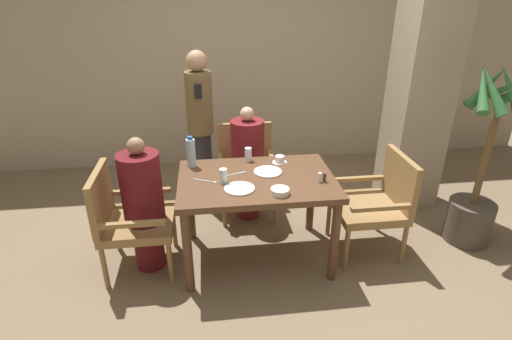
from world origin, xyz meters
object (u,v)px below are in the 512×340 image
object	(u,v)px
diner_in_far_chair	(248,162)
plate_main_right	(239,189)
glass_tall_near	(223,176)
standing_host	(200,123)
chair_left_side	(127,216)
chair_far_side	(246,166)
chair_right_side	(377,200)
bowl_small	(280,191)
plate_main_left	(268,172)
potted_palm	(479,181)
water_bottle	(191,153)
diner_in_left_chair	(144,204)
teacup_with_saucer	(280,160)
glass_tall_mid	(248,154)

from	to	relation	value
diner_in_far_chair	plate_main_right	distance (m)	0.91
diner_in_far_chair	glass_tall_near	distance (m)	0.84
standing_host	glass_tall_near	bearing A→B (deg)	-81.97
chair_left_side	chair_far_side	distance (m)	1.34
chair_left_side	diner_in_far_chair	xyz separation A→B (m)	(1.04, 0.70, 0.10)
chair_right_side	bowl_small	distance (m)	1.00
plate_main_left	glass_tall_near	bearing A→B (deg)	-158.36
plate_main_left	plate_main_right	xyz separation A→B (m)	(-0.26, -0.27, 0.00)
plate_main_right	glass_tall_near	xyz separation A→B (m)	(-0.11, 0.12, 0.05)
chair_far_side	bowl_small	bearing A→B (deg)	-83.16
chair_left_side	chair_far_side	bearing A→B (deg)	39.01
potted_palm	bowl_small	bearing A→B (deg)	-170.44
standing_host	water_bottle	size ratio (longest dim) A/B	5.91
diner_in_left_chair	teacup_with_saucer	bearing A→B (deg)	13.23
potted_palm	plate_main_right	world-z (taller)	potted_palm
diner_in_far_chair	water_bottle	bearing A→B (deg)	-141.46
chair_right_side	standing_host	world-z (taller)	standing_host
diner_in_left_chair	chair_far_side	world-z (taller)	diner_in_left_chair
potted_palm	plate_main_right	bearing A→B (deg)	-174.73
diner_in_far_chair	glass_tall_mid	world-z (taller)	diner_in_far_chair
chair_left_side	potted_palm	size ratio (longest dim) A/B	0.54
chair_left_side	glass_tall_near	world-z (taller)	chair_left_side
plate_main_left	bowl_small	size ratio (longest dim) A/B	1.67
chair_right_side	plate_main_left	bearing A→B (deg)	174.46
plate_main_right	glass_tall_mid	distance (m)	0.54
potted_palm	glass_tall_near	size ratio (longest dim) A/B	13.78
bowl_small	glass_tall_mid	xyz separation A→B (m)	(-0.17, 0.64, 0.04)
chair_right_side	plate_main_right	size ratio (longest dim) A/B	3.82
diner_in_left_chair	potted_palm	size ratio (longest dim) A/B	0.70
chair_right_side	diner_in_far_chair	bearing A→B (deg)	146.06
standing_host	glass_tall_near	distance (m)	1.25
bowl_small	water_bottle	xyz separation A→B (m)	(-0.65, 0.58, 0.10)
diner_in_far_chair	bowl_small	world-z (taller)	diner_in_far_chair
plate_main_right	potted_palm	bearing A→B (deg)	5.27
glass_tall_mid	diner_in_left_chair	bearing A→B (deg)	-158.21
teacup_with_saucer	water_bottle	size ratio (longest dim) A/B	0.47
diner_in_left_chair	standing_host	distance (m)	1.29
chair_right_side	plate_main_left	world-z (taller)	chair_right_side
plate_main_left	teacup_with_saucer	bearing A→B (deg)	53.59
chair_far_side	glass_tall_near	bearing A→B (deg)	-106.47
potted_palm	plate_main_left	bearing A→B (deg)	177.81
chair_left_side	water_bottle	world-z (taller)	water_bottle
chair_right_side	bowl_small	bearing A→B (deg)	-162.39
glass_tall_near	glass_tall_mid	xyz separation A→B (m)	(0.24, 0.40, 0.00)
plate_main_left	standing_host	bearing A→B (deg)	116.57
diner_in_far_chair	bowl_small	size ratio (longest dim) A/B	8.23
bowl_small	diner_in_far_chair	bearing A→B (deg)	97.82
diner_in_far_chair	plate_main_left	distance (m)	0.65
plate_main_right	teacup_with_saucer	distance (m)	0.59
chair_left_side	water_bottle	size ratio (longest dim) A/B	3.29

